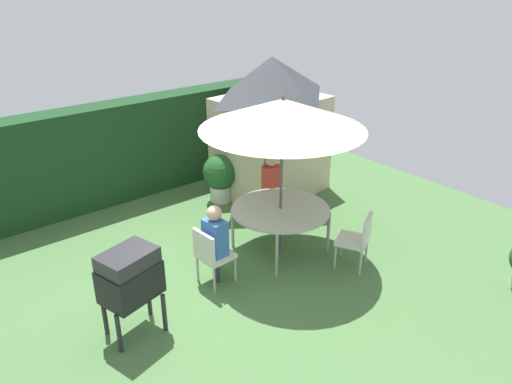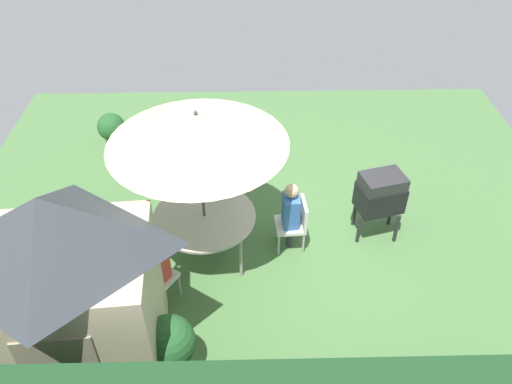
{
  "view_description": "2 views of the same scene",
  "coord_description": "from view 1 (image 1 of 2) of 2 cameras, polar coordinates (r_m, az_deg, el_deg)",
  "views": [
    {
      "loc": [
        -3.73,
        -5.32,
        4.31
      ],
      "look_at": [
        0.59,
        0.02,
        1.14
      ],
      "focal_mm": 34.42,
      "sensor_mm": 36.0,
      "label": 1
    },
    {
      "loc": [
        0.35,
        5.77,
        5.99
      ],
      "look_at": [
        0.22,
        -0.09,
        1.21
      ],
      "focal_mm": 35.61,
      "sensor_mm": 36.0,
      "label": 2
    }
  ],
  "objects": [
    {
      "name": "ground_plane",
      "position": [
        7.8,
        -3.27,
        -8.84
      ],
      "size": [
        11.0,
        11.0,
        0.0
      ],
      "primitive_type": "plane",
      "color": "#47703D"
    },
    {
      "name": "hedge_backdrop",
      "position": [
        10.14,
        -15.14,
        4.68
      ],
      "size": [
        6.95,
        0.6,
        1.95
      ],
      "color": "#193D1E",
      "rests_on": "ground"
    },
    {
      "name": "garden_shed",
      "position": [
        9.92,
        1.72,
        7.76
      ],
      "size": [
        2.22,
        1.87,
        2.77
      ],
      "color": "#C6B793",
      "rests_on": "ground"
    },
    {
      "name": "patio_table",
      "position": [
        7.93,
        2.86,
        -2.19
      ],
      "size": [
        1.59,
        1.59,
        0.77
      ],
      "color": "#B2ADA3",
      "rests_on": "ground"
    },
    {
      "name": "patio_umbrella",
      "position": [
        7.35,
        3.12,
        9.02
      ],
      "size": [
        2.53,
        2.53,
        2.61
      ],
      "color": "#4C4C51",
      "rests_on": "ground"
    },
    {
      "name": "bbq_grill",
      "position": [
        6.3,
        -14.46,
        -9.52
      ],
      "size": [
        0.81,
        0.66,
        1.2
      ],
      "color": "black",
      "rests_on": "ground"
    },
    {
      "name": "chair_near_shed",
      "position": [
        9.13,
        1.67,
        0.21
      ],
      "size": [
        0.64,
        0.64,
        0.9
      ],
      "color": "silver",
      "rests_on": "ground"
    },
    {
      "name": "chair_far_side",
      "position": [
        7.2,
        -5.24,
        -7.11
      ],
      "size": [
        0.5,
        0.49,
        0.9
      ],
      "color": "silver",
      "rests_on": "ground"
    },
    {
      "name": "chair_toward_hedge",
      "position": [
        7.72,
        11.77,
        -5.21
      ],
      "size": [
        0.62,
        0.62,
        0.9
      ],
      "color": "silver",
      "rests_on": "ground"
    },
    {
      "name": "potted_plant_by_grill",
      "position": [
        9.74,
        -4.18,
        1.98
      ],
      "size": [
        0.69,
        0.69,
        0.97
      ],
      "color": "silver",
      "rests_on": "ground"
    },
    {
      "name": "person_in_red",
      "position": [
        8.94,
        1.76,
        1.51
      ],
      "size": [
        0.42,
        0.39,
        1.26
      ],
      "color": "#CC3D33",
      "rests_on": "ground"
    },
    {
      "name": "person_in_blue",
      "position": [
        7.11,
        -4.77,
        -5.07
      ],
      "size": [
        0.26,
        0.36,
        1.26
      ],
      "color": "#3866B2",
      "rests_on": "ground"
    }
  ]
}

